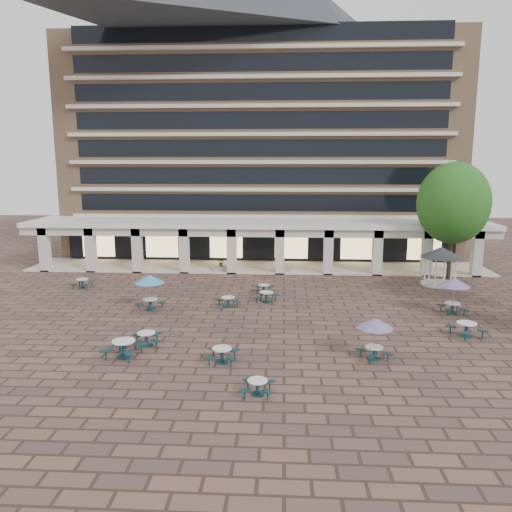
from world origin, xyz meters
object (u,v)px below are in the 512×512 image
(planter_left, at_px, (221,267))
(planter_right, at_px, (282,268))
(picnic_table_1, at_px, (146,338))
(picnic_table_2, at_px, (258,386))
(picnic_table_0, at_px, (124,347))
(gazebo, at_px, (441,257))

(planter_left, height_order, planter_right, planter_left)
(planter_left, bearing_deg, planter_right, 0.00)
(picnic_table_1, xyz_separation_m, planter_right, (7.21, 18.49, 0.01))
(picnic_table_2, distance_m, planter_right, 23.92)
(picnic_table_0, relative_size, gazebo, 0.68)
(picnic_table_1, xyz_separation_m, gazebo, (19.81, 14.63, 1.86))
(planter_left, bearing_deg, picnic_table_2, -79.36)
(gazebo, height_order, planter_left, gazebo)
(picnic_table_1, height_order, gazebo, gazebo)
(picnic_table_1, bearing_deg, gazebo, 24.29)
(picnic_table_0, bearing_deg, planter_right, 81.88)
(gazebo, xyz_separation_m, planter_right, (-12.60, 3.85, -1.86))
(picnic_table_0, xyz_separation_m, planter_left, (2.44, 20.14, -0.06))
(picnic_table_2, bearing_deg, planter_right, 91.17)
(picnic_table_0, bearing_deg, picnic_table_1, 80.60)
(picnic_table_1, distance_m, planter_right, 19.84)
(picnic_table_0, height_order, picnic_table_1, picnic_table_0)
(picnic_table_0, bearing_deg, gazebo, 51.76)
(picnic_table_0, relative_size, picnic_table_1, 1.20)
(picnic_table_1, relative_size, picnic_table_2, 1.23)
(picnic_table_1, height_order, picnic_table_2, picnic_table_1)
(planter_left, bearing_deg, picnic_table_0, -96.90)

